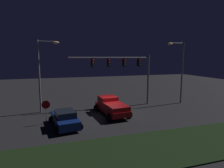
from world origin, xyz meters
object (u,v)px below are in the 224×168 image
object	(u,v)px
street_lamp_right	(179,65)
car_sedan	(65,119)
traffic_signal_gantry	(124,66)
pickup_truck	(111,105)
stop_sign	(46,108)
street_lamp_left	(43,68)

from	to	relation	value
street_lamp_right	car_sedan	bearing A→B (deg)	-163.29
car_sedan	traffic_signal_gantry	bearing A→B (deg)	-62.80
street_lamp_right	traffic_signal_gantry	bearing A→B (deg)	173.36
pickup_truck	car_sedan	xyz separation A→B (m)	(-5.02, -2.31, -0.26)
traffic_signal_gantry	street_lamp_right	world-z (taller)	street_lamp_right
stop_sign	street_lamp_left	bearing A→B (deg)	93.46
car_sedan	street_lamp_left	world-z (taller)	street_lamp_left
pickup_truck	car_sedan	distance (m)	5.53
street_lamp_left	street_lamp_right	distance (m)	16.99
car_sedan	stop_sign	world-z (taller)	stop_sign
traffic_signal_gantry	stop_sign	size ratio (longest dim) A/B	4.63
car_sedan	stop_sign	bearing A→B (deg)	45.37
car_sedan	street_lamp_left	xyz separation A→B (m)	(-1.86, 5.40, 4.30)
street_lamp_left	car_sedan	bearing A→B (deg)	-71.00
street_lamp_left	street_lamp_right	xyz separation A→B (m)	(16.97, -0.86, 0.06)
pickup_truck	street_lamp_right	distance (m)	11.12
car_sedan	traffic_signal_gantry	world-z (taller)	traffic_signal_gantry
pickup_truck	street_lamp_left	distance (m)	8.55
street_lamp_right	pickup_truck	bearing A→B (deg)	-167.57
street_lamp_left	stop_sign	xyz separation A→B (m)	(0.25, -4.20, -3.47)
traffic_signal_gantry	street_lamp_left	world-z (taller)	street_lamp_left
pickup_truck	street_lamp_right	world-z (taller)	street_lamp_right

